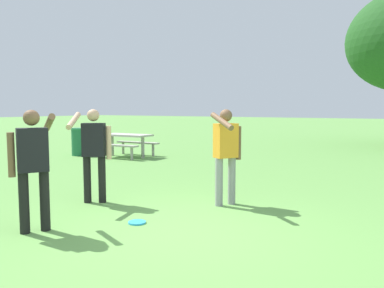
# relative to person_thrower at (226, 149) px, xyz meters

# --- Properties ---
(ground_plane) EXTENTS (120.00, 120.00, 0.00)m
(ground_plane) POSITION_rel_person_thrower_xyz_m (0.12, -1.75, -0.96)
(ground_plane) COLOR #609947
(person_thrower) EXTENTS (0.57, 0.82, 1.64)m
(person_thrower) POSITION_rel_person_thrower_xyz_m (0.00, 0.00, 0.00)
(person_thrower) COLOR gray
(person_thrower) RESTS_ON ground
(person_catcher) EXTENTS (0.57, 0.82, 1.64)m
(person_catcher) POSITION_rel_person_thrower_xyz_m (-1.57, -2.62, 0.00)
(person_catcher) COLOR black
(person_catcher) RESTS_ON ground
(person_bystander) EXTENTS (0.54, 0.83, 1.64)m
(person_bystander) POSITION_rel_person_thrower_xyz_m (-2.05, -1.03, 0.00)
(person_bystander) COLOR black
(person_bystander) RESTS_ON ground
(frisbee) EXTENTS (0.25, 0.25, 0.03)m
(frisbee) POSITION_rel_person_thrower_xyz_m (-0.63, -1.62, -0.95)
(frisbee) COLOR #2D9EDB
(frisbee) RESTS_ON ground
(picnic_table_near) EXTENTS (1.72, 1.44, 0.77)m
(picnic_table_near) POSITION_rel_person_thrower_xyz_m (-5.79, 4.27, -0.40)
(picnic_table_near) COLOR #B2ADA3
(picnic_table_near) RESTS_ON ground
(trash_can_beside_table) EXTENTS (0.59, 0.59, 0.96)m
(trash_can_beside_table) POSITION_rel_person_thrower_xyz_m (-7.47, 3.73, -0.48)
(trash_can_beside_table) COLOR #1E663D
(trash_can_beside_table) RESTS_ON ground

